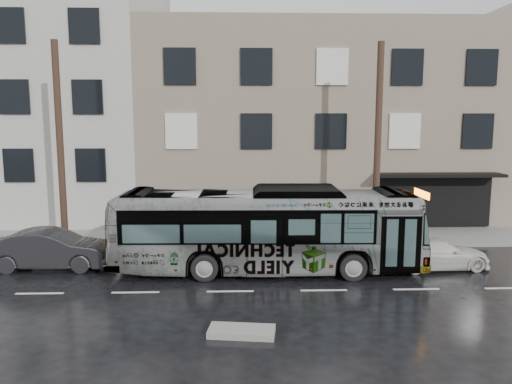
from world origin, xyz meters
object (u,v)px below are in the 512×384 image
utility_pole_front (378,145)px  utility_pole_rear (60,146)px  white_sedan (436,253)px  sign_post (399,218)px  bus (267,230)px  dark_sedan (51,249)px

utility_pole_front → utility_pole_rear: same height
utility_pole_front → white_sedan: 5.48m
white_sedan → utility_pole_front: bearing=18.9°
sign_post → utility_pole_front: bearing=180.0°
utility_pole_rear → sign_post: (15.10, 0.00, -3.30)m
utility_pole_rear → white_sedan: bearing=-12.2°
utility_pole_rear → sign_post: bearing=0.0°
utility_pole_front → white_sedan: (1.51, -3.37, -4.05)m
utility_pole_front → white_sedan: bearing=-65.8°
utility_pole_rear → white_sedan: (15.51, -3.37, -4.05)m
bus → dark_sedan: (-8.39, 0.63, -0.86)m
utility_pole_front → sign_post: (1.10, 0.00, -3.30)m
white_sedan → bus: bearing=86.3°
utility_pole_front → utility_pole_rear: size_ratio=1.00×
white_sedan → dark_sedan: 15.06m
white_sedan → dark_sedan: size_ratio=0.89×
sign_post → white_sedan: 3.47m
utility_pole_front → bus: utility_pole_front is taller
sign_post → bus: (-6.25, -3.55, 0.28)m
utility_pole_front → dark_sedan: bearing=-167.8°
utility_pole_front → utility_pole_rear: bearing=180.0°
dark_sedan → bus: bearing=-94.5°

